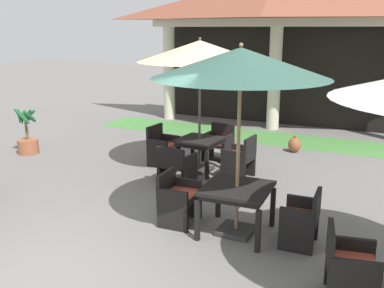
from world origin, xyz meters
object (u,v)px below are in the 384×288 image
at_px(patio_table_near_foreground, 199,143).
at_px(patio_chair_near_foreground_south, 176,165).
at_px(patio_chair_mid_right_west, 178,198).
at_px(patio_chair_near_foreground_north, 219,143).
at_px(patio_umbrella_near_foreground, 200,52).
at_px(patio_chair_near_foreground_west, 162,147).
at_px(patio_chair_mid_right_east, 302,220).
at_px(patio_chair_near_foreground_east, 240,159).
at_px(terracotta_urn, 294,145).
at_px(patio_umbrella_mid_right, 241,64).
at_px(patio_table_mid_right, 237,193).
at_px(patio_chair_mid_left_west, 348,267).
at_px(potted_palm_left_edge, 28,140).

relative_size(patio_table_near_foreground, patio_chair_near_foreground_south, 1.13).
bearing_deg(patio_chair_mid_right_west, patio_chair_near_foreground_north, -170.98).
distance_m(patio_umbrella_near_foreground, patio_chair_near_foreground_west, 2.37).
bearing_deg(patio_chair_mid_right_east, patio_chair_near_foreground_east, 34.10).
xyz_separation_m(patio_chair_near_foreground_west, terracotta_urn, (2.49, 2.36, -0.22)).
distance_m(patio_chair_near_foreground_south, patio_chair_mid_right_west, 1.81).
xyz_separation_m(patio_chair_near_foreground_east, patio_chair_near_foreground_north, (-0.90, 1.02, -0.02)).
relative_size(patio_umbrella_mid_right, patio_chair_mid_right_east, 3.42).
height_order(patio_table_mid_right, patio_umbrella_mid_right, patio_umbrella_mid_right).
distance_m(patio_chair_near_foreground_south, patio_table_mid_right, 2.42).
height_order(patio_chair_mid_right_west, terracotta_urn, patio_chair_mid_right_west).
bearing_deg(patio_table_mid_right, terracotta_urn, 92.99).
bearing_deg(patio_umbrella_near_foreground, patio_chair_near_foreground_west, 176.40).
relative_size(patio_chair_near_foreground_north, patio_table_mid_right, 0.83).
distance_m(patio_chair_near_foreground_west, patio_chair_near_foreground_north, 1.37).
xyz_separation_m(patio_umbrella_near_foreground, patio_umbrella_mid_right, (1.79, -2.49, -0.01)).
distance_m(patio_chair_mid_right_east, patio_chair_mid_right_west, 1.96).
relative_size(patio_chair_near_foreground_east, patio_table_mid_right, 0.88).
xyz_separation_m(patio_chair_near_foreground_north, patio_table_mid_right, (1.73, -3.46, 0.26)).
relative_size(patio_chair_near_foreground_south, patio_chair_near_foreground_north, 0.94).
xyz_separation_m(patio_chair_near_foreground_east, patio_chair_near_foreground_south, (-1.02, -0.90, -0.03)).
relative_size(patio_chair_mid_right_east, patio_chair_mid_right_west, 0.99).
height_order(patio_chair_near_foreground_west, patio_chair_near_foreground_north, patio_chair_near_foreground_west).
bearing_deg(patio_chair_mid_right_east, patio_chair_mid_right_west, 90.00).
xyz_separation_m(patio_chair_near_foreground_south, patio_chair_mid_right_west, (0.87, -1.59, 0.02)).
height_order(patio_chair_near_foreground_east, patio_chair_near_foreground_west, patio_chair_near_foreground_east).
xyz_separation_m(patio_chair_mid_left_west, potted_palm_left_edge, (-7.97, 2.90, -0.05)).
distance_m(patio_chair_near_foreground_south, patio_chair_near_foreground_north, 1.93).
distance_m(patio_table_mid_right, patio_umbrella_mid_right, 1.90).
distance_m(patio_table_near_foreground, patio_umbrella_mid_right, 3.63).
distance_m(patio_chair_near_foreground_east, patio_umbrella_mid_right, 3.34).
xyz_separation_m(patio_umbrella_near_foreground, patio_chair_near_foreground_east, (0.96, -0.06, -2.15)).
distance_m(patio_chair_near_foreground_east, potted_palm_left_edge, 5.43).
bearing_deg(patio_table_mid_right, patio_chair_mid_left_west, -30.68).
xyz_separation_m(patio_chair_mid_left_west, terracotta_urn, (-2.00, 5.95, -0.21)).
height_order(patio_chair_near_foreground_south, patio_chair_near_foreground_north, patio_chair_near_foreground_north).
bearing_deg(terracotta_urn, patio_chair_mid_right_west, -98.27).
bearing_deg(patio_chair_mid_right_west, patio_chair_mid_left_west, 67.15).
bearing_deg(patio_chair_near_foreground_west, patio_table_near_foreground, 90.00).
distance_m(patio_table_near_foreground, patio_chair_near_foreground_west, 0.99).
bearing_deg(patio_umbrella_near_foreground, patio_chair_near_foreground_south, -93.60).
height_order(patio_umbrella_mid_right, terracotta_urn, patio_umbrella_mid_right).
distance_m(patio_umbrella_near_foreground, patio_chair_near_foreground_north, 2.38).
bearing_deg(potted_palm_left_edge, patio_chair_mid_right_west, -20.11).
bearing_deg(patio_table_near_foreground, patio_chair_near_foreground_south, -93.60).
xyz_separation_m(patio_chair_near_foreground_west, potted_palm_left_edge, (-3.47, -0.69, -0.06)).
height_order(patio_table_near_foreground, patio_table_mid_right, patio_table_mid_right).
bearing_deg(patio_chair_mid_left_west, patio_chair_near_foreground_north, -153.55).
bearing_deg(patio_chair_near_foreground_west, patio_umbrella_mid_right, 50.71).
distance_m(patio_chair_near_foreground_east, patio_chair_mid_right_west, 2.49).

